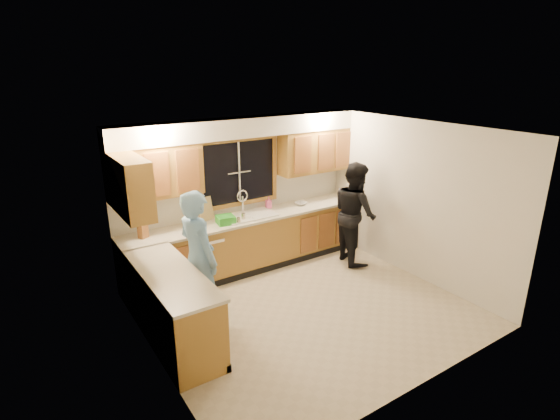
# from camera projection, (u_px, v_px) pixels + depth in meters

# --- Properties ---
(floor) EXTENTS (4.20, 4.20, 0.00)m
(floor) POSITION_uv_depth(u_px,v_px,m) (306.00, 309.00, 6.15)
(floor) COLOR #BCAD90
(floor) RESTS_ON ground
(ceiling) EXTENTS (4.20, 4.20, 0.00)m
(ceiling) POSITION_uv_depth(u_px,v_px,m) (310.00, 131.00, 5.35)
(ceiling) COLOR white
(wall_back) EXTENTS (4.20, 0.00, 4.20)m
(wall_back) POSITION_uv_depth(u_px,v_px,m) (239.00, 193.00, 7.25)
(wall_back) COLOR silver
(wall_back) RESTS_ON ground
(wall_left) EXTENTS (0.00, 3.80, 3.80)m
(wall_left) POSITION_uv_depth(u_px,v_px,m) (151.00, 265.00, 4.65)
(wall_left) COLOR silver
(wall_left) RESTS_ON ground
(wall_right) EXTENTS (0.00, 3.80, 3.80)m
(wall_right) POSITION_uv_depth(u_px,v_px,m) (415.00, 200.00, 6.85)
(wall_right) COLOR silver
(wall_right) RESTS_ON ground
(base_cabinets_back) EXTENTS (4.20, 0.60, 0.88)m
(base_cabinets_back) POSITION_uv_depth(u_px,v_px,m) (249.00, 243.00, 7.27)
(base_cabinets_back) COLOR #AD7B32
(base_cabinets_back) RESTS_ON ground
(base_cabinets_left) EXTENTS (0.60, 1.90, 0.88)m
(base_cabinets_left) POSITION_uv_depth(u_px,v_px,m) (172.00, 308.00, 5.34)
(base_cabinets_left) COLOR #AD7B32
(base_cabinets_left) RESTS_ON ground
(countertop_back) EXTENTS (4.20, 0.63, 0.04)m
(countertop_back) POSITION_uv_depth(u_px,v_px,m) (249.00, 218.00, 7.11)
(countertop_back) COLOR beige
(countertop_back) RESTS_ON base_cabinets_back
(countertop_left) EXTENTS (0.63, 1.90, 0.04)m
(countertop_left) POSITION_uv_depth(u_px,v_px,m) (170.00, 274.00, 5.20)
(countertop_left) COLOR beige
(countertop_left) RESTS_ON base_cabinets_left
(upper_cabinets_left) EXTENTS (1.35, 0.33, 0.75)m
(upper_cabinets_left) POSITION_uv_depth(u_px,v_px,m) (155.00, 172.00, 6.19)
(upper_cabinets_left) COLOR #AD7B32
(upper_cabinets_left) RESTS_ON wall_back
(upper_cabinets_right) EXTENTS (1.35, 0.33, 0.75)m
(upper_cabinets_right) POSITION_uv_depth(u_px,v_px,m) (314.00, 151.00, 7.68)
(upper_cabinets_right) COLOR #AD7B32
(upper_cabinets_right) RESTS_ON wall_back
(upper_cabinets_return) EXTENTS (0.33, 0.90, 0.75)m
(upper_cabinets_return) POSITION_uv_depth(u_px,v_px,m) (131.00, 187.00, 5.44)
(upper_cabinets_return) COLOR #AD7B32
(upper_cabinets_return) RESTS_ON wall_left
(soffit) EXTENTS (4.20, 0.35, 0.30)m
(soffit) POSITION_uv_depth(u_px,v_px,m) (243.00, 127.00, 6.76)
(soffit) COLOR white
(soffit) RESTS_ON wall_back
(window_frame) EXTENTS (1.44, 0.03, 1.14)m
(window_frame) POSITION_uv_depth(u_px,v_px,m) (239.00, 172.00, 7.13)
(window_frame) COLOR black
(window_frame) RESTS_ON wall_back
(sink) EXTENTS (0.86, 0.52, 0.57)m
(sink) POSITION_uv_depth(u_px,v_px,m) (249.00, 219.00, 7.14)
(sink) COLOR white
(sink) RESTS_ON countertop_back
(dishwasher) EXTENTS (0.60, 0.56, 0.82)m
(dishwasher) POSITION_uv_depth(u_px,v_px,m) (202.00, 257.00, 6.83)
(dishwasher) COLOR white
(dishwasher) RESTS_ON floor
(stove) EXTENTS (0.58, 0.75, 0.90)m
(stove) POSITION_uv_depth(u_px,v_px,m) (190.00, 330.00, 4.89)
(stove) COLOR white
(stove) RESTS_ON floor
(man) EXTENTS (0.54, 0.73, 1.83)m
(man) POSITION_uv_depth(u_px,v_px,m) (199.00, 259.00, 5.57)
(man) COLOR #72A7D8
(man) RESTS_ON floor
(woman) EXTENTS (0.87, 1.00, 1.75)m
(woman) POSITION_uv_depth(u_px,v_px,m) (355.00, 213.00, 7.42)
(woman) COLOR black
(woman) RESTS_ON floor
(knife_block) EXTENTS (0.16, 0.15, 0.22)m
(knife_block) POSITION_uv_depth(u_px,v_px,m) (143.00, 230.00, 6.22)
(knife_block) COLOR #A0602C
(knife_block) RESTS_ON countertop_back
(cutting_board) EXTENTS (0.29, 0.16, 0.37)m
(cutting_board) POSITION_uv_depth(u_px,v_px,m) (205.00, 209.00, 6.89)
(cutting_board) COLOR tan
(cutting_board) RESTS_ON countertop_back
(dish_crate) EXTENTS (0.30, 0.29, 0.12)m
(dish_crate) POSITION_uv_depth(u_px,v_px,m) (226.00, 220.00, 6.78)
(dish_crate) COLOR #2B9125
(dish_crate) RESTS_ON countertop_back
(soap_bottle) EXTENTS (0.11, 0.11, 0.20)m
(soap_bottle) POSITION_uv_depth(u_px,v_px,m) (269.00, 202.00, 7.51)
(soap_bottle) COLOR #E45796
(soap_bottle) RESTS_ON countertop_back
(bowl) EXTENTS (0.24, 0.24, 0.05)m
(bowl) POSITION_uv_depth(u_px,v_px,m) (301.00, 203.00, 7.70)
(bowl) COLOR silver
(bowl) RESTS_ON countertop_back
(can_left) EXTENTS (0.06, 0.06, 0.11)m
(can_left) POSITION_uv_depth(u_px,v_px,m) (239.00, 221.00, 6.77)
(can_left) COLOR #BFB093
(can_left) RESTS_ON countertop_back
(can_right) EXTENTS (0.07, 0.07, 0.12)m
(can_right) POSITION_uv_depth(u_px,v_px,m) (243.00, 217.00, 6.92)
(can_right) COLOR #BFB093
(can_right) RESTS_ON countertop_back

